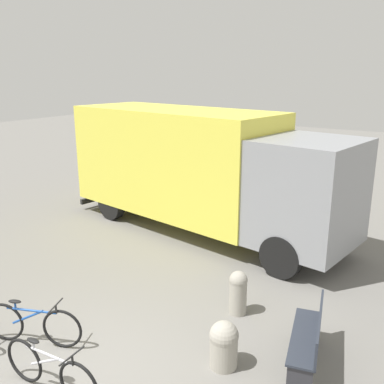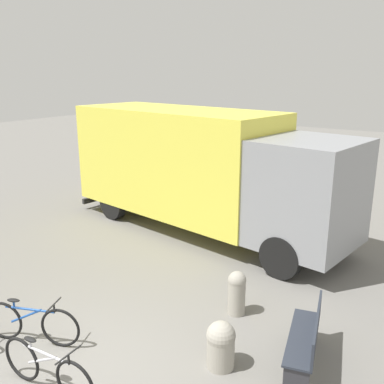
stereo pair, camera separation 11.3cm
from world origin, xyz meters
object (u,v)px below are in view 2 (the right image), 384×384
object	(u,v)px
park_bench	(308,337)
bollard_near_bench	(221,344)
bollard_far_bench	(237,291)
bicycle_far	(47,369)
delivery_truck	(200,167)
bicycle_middle	(31,323)

from	to	relation	value
park_bench	bollard_near_bench	distance (m)	1.28
bollard_near_bench	bollard_far_bench	xyz separation A→B (m)	(-0.49, 1.41, 0.06)
park_bench	bicycle_far	xyz separation A→B (m)	(-2.72, -2.48, -0.11)
delivery_truck	bicycle_middle	distance (m)	6.00
bicycle_middle	bollard_far_bench	size ratio (longest dim) A/B	1.91
delivery_truck	park_bench	distance (m)	6.01
bicycle_middle	bollard_far_bench	world-z (taller)	bollard_far_bench
bicycle_middle	bollard_far_bench	distance (m)	3.47
delivery_truck	park_bench	size ratio (longest dim) A/B	5.38
delivery_truck	bollard_far_bench	world-z (taller)	delivery_truck
park_bench	bollard_far_bench	distance (m)	1.67
bollard_far_bench	bicycle_far	bearing A→B (deg)	-110.69
bicycle_middle	bicycle_far	world-z (taller)	same
bicycle_far	park_bench	bearing A→B (deg)	37.85
park_bench	bicycle_far	bearing A→B (deg)	118.51
bollard_far_bench	delivery_truck	bearing A→B (deg)	131.53
park_bench	delivery_truck	bearing A→B (deg)	34.52
bicycle_far	bollard_near_bench	distance (m)	2.43
delivery_truck	bicycle_middle	xyz separation A→B (m)	(0.54, -5.80, -1.43)
park_bench	bicycle_middle	bearing A→B (deg)	102.56
bicycle_far	bollard_far_bench	world-z (taller)	bollard_far_bench
bicycle_far	bollard_near_bench	world-z (taller)	bicycle_far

